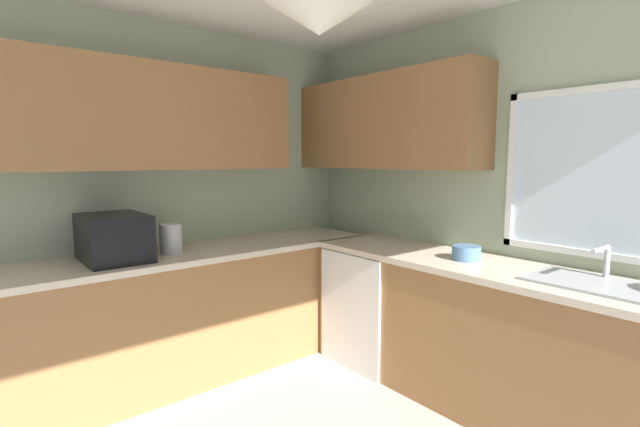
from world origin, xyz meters
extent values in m
cube|color=#9EAD8E|center=(0.00, 1.66, 1.25)|extent=(3.82, 0.06, 2.49)
cube|color=#9EAD8E|center=(-1.88, 0.00, 1.25)|extent=(0.06, 3.38, 2.49)
cube|color=silver|center=(0.58, 1.62, 1.45)|extent=(1.19, 0.02, 0.87)
cube|color=white|center=(0.58, 1.61, 1.90)|extent=(1.27, 0.04, 0.04)
cube|color=white|center=(0.58, 1.61, 0.99)|extent=(1.27, 0.04, 0.04)
cube|color=white|center=(-0.04, 1.61, 1.45)|extent=(0.04, 0.04, 0.95)
cube|color=olive|center=(-1.69, -0.20, 1.80)|extent=(0.32, 2.28, 0.70)
cube|color=olive|center=(-1.01, 1.47, 1.80)|extent=(1.69, 0.32, 0.70)
cone|color=silver|center=(0.00, 0.00, 2.07)|extent=(0.44, 0.44, 0.14)
cube|color=olive|center=(-1.54, 0.00, 0.43)|extent=(0.62, 2.96, 0.85)
cube|color=beige|center=(-1.54, 0.00, 0.87)|extent=(0.65, 2.99, 0.04)
cube|color=olive|center=(0.21, 1.32, 0.43)|extent=(2.88, 0.62, 0.85)
cube|color=beige|center=(0.21, 1.32, 0.87)|extent=(2.91, 0.65, 0.04)
cube|color=white|center=(-0.88, 1.29, 0.42)|extent=(0.60, 0.60, 0.85)
cube|color=black|center=(-1.54, -0.39, 1.04)|extent=(0.48, 0.36, 0.29)
cylinder|color=#B7B7BC|center=(-1.52, -0.04, 0.99)|extent=(0.15, 0.15, 0.20)
cube|color=#9EA0A5|center=(0.58, 1.32, 0.90)|extent=(0.60, 0.40, 0.02)
cylinder|color=#B7B7BC|center=(0.58, 1.48, 0.98)|extent=(0.03, 0.03, 0.18)
cylinder|color=#B7B7BC|center=(0.58, 1.38, 1.07)|extent=(0.02, 0.20, 0.02)
cylinder|color=#4C7099|center=(-0.15, 1.32, 0.94)|extent=(0.18, 0.18, 0.09)
camera|label=1|loc=(1.41, -1.15, 1.52)|focal=25.23mm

